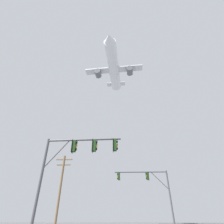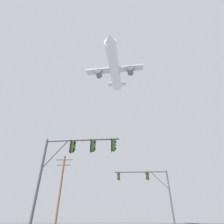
% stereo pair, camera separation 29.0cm
% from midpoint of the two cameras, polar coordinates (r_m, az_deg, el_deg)
% --- Properties ---
extents(signal_pole_near, '(6.02, 0.57, 6.73)m').
position_cam_midpoint_polar(signal_pole_near, '(14.27, -12.88, -14.07)').
color(signal_pole_near, '#4C4C51').
rests_on(signal_pole_near, ground).
extents(signal_pole_far, '(6.84, 0.46, 6.52)m').
position_cam_midpoint_polar(signal_pole_far, '(24.39, 11.76, -21.84)').
color(signal_pole_far, '#4C4C51').
rests_on(signal_pole_far, ground).
extents(utility_pole, '(2.20, 0.28, 8.40)m').
position_cam_midpoint_polar(utility_pole, '(24.47, -16.78, -22.31)').
color(utility_pole, brown).
rests_on(utility_pole, ground).
extents(airplane, '(18.58, 24.05, 6.56)m').
position_cam_midpoint_polar(airplane, '(58.69, 0.35, 14.23)').
color(airplane, white).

